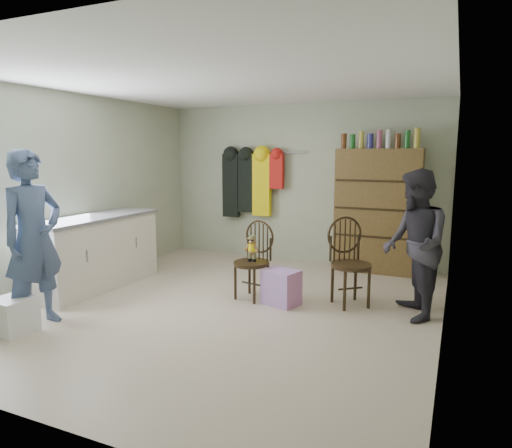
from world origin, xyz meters
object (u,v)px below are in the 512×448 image
at_px(chair_front, 254,256).
at_px(chair_far, 349,258).
at_px(dresser, 377,210).
at_px(counter, 95,252).

xyz_separation_m(chair_front, chair_far, (1.09, 0.24, 0.02)).
height_order(chair_front, dresser, dresser).
bearing_deg(counter, dresser, 35.68).
xyz_separation_m(counter, chair_far, (3.16, 0.68, 0.07)).
height_order(counter, dresser, dresser).
height_order(counter, chair_front, same).
height_order(chair_far, dresser, dresser).
relative_size(counter, dresser, 0.90).
distance_m(counter, chair_far, 3.23).
relative_size(chair_front, chair_far, 0.93).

